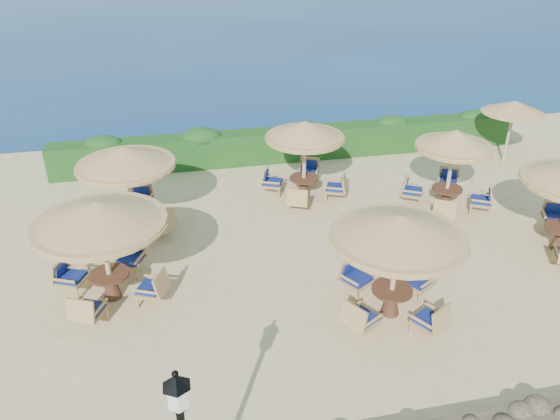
{
  "coord_description": "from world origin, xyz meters",
  "views": [
    {
      "loc": [
        -4.54,
        -11.94,
        8.36
      ],
      "look_at": [
        -1.88,
        0.8,
        1.3
      ],
      "focal_mm": 35.0,
      "sensor_mm": 36.0,
      "label": 1
    }
  ],
  "objects_px": {
    "cafe_set_4": "(305,148)",
    "cafe_set_5": "(452,159)",
    "cafe_set_1": "(397,246)",
    "cafe_set_0": "(101,231)",
    "cafe_set_3": "(127,171)",
    "extra_parasol": "(514,107)"
  },
  "relations": [
    {
      "from": "cafe_set_3",
      "to": "cafe_set_4",
      "type": "bearing_deg",
      "value": 10.87
    },
    {
      "from": "extra_parasol",
      "to": "cafe_set_4",
      "type": "relative_size",
      "value": 0.84
    },
    {
      "from": "cafe_set_4",
      "to": "cafe_set_5",
      "type": "xyz_separation_m",
      "value": [
        4.28,
        -1.7,
        -0.06
      ]
    },
    {
      "from": "extra_parasol",
      "to": "cafe_set_1",
      "type": "height_order",
      "value": "cafe_set_1"
    },
    {
      "from": "cafe_set_3",
      "to": "cafe_set_5",
      "type": "distance_m",
      "value": 9.82
    },
    {
      "from": "cafe_set_1",
      "to": "cafe_set_3",
      "type": "bearing_deg",
      "value": 138.71
    },
    {
      "from": "cafe_set_3",
      "to": "cafe_set_5",
      "type": "height_order",
      "value": "same"
    },
    {
      "from": "extra_parasol",
      "to": "cafe_set_0",
      "type": "height_order",
      "value": "cafe_set_0"
    },
    {
      "from": "cafe_set_4",
      "to": "extra_parasol",
      "type": "bearing_deg",
      "value": 8.79
    },
    {
      "from": "cafe_set_3",
      "to": "cafe_set_4",
      "type": "distance_m",
      "value": 5.61
    },
    {
      "from": "extra_parasol",
      "to": "cafe_set_4",
      "type": "height_order",
      "value": "cafe_set_4"
    },
    {
      "from": "cafe_set_1",
      "to": "cafe_set_5",
      "type": "bearing_deg",
      "value": 51.14
    },
    {
      "from": "cafe_set_3",
      "to": "cafe_set_0",
      "type": "bearing_deg",
      "value": -97.83
    },
    {
      "from": "cafe_set_0",
      "to": "extra_parasol",
      "type": "bearing_deg",
      "value": 21.7
    },
    {
      "from": "cafe_set_0",
      "to": "cafe_set_5",
      "type": "distance_m",
      "value": 10.59
    },
    {
      "from": "extra_parasol",
      "to": "cafe_set_5",
      "type": "bearing_deg",
      "value": -142.91
    },
    {
      "from": "extra_parasol",
      "to": "cafe_set_5",
      "type": "height_order",
      "value": "cafe_set_5"
    },
    {
      "from": "cafe_set_0",
      "to": "cafe_set_1",
      "type": "bearing_deg",
      "value": -17.04
    },
    {
      "from": "cafe_set_1",
      "to": "cafe_set_3",
      "type": "relative_size",
      "value": 1.08
    },
    {
      "from": "extra_parasol",
      "to": "cafe_set_0",
      "type": "distance_m",
      "value": 15.26
    },
    {
      "from": "cafe_set_0",
      "to": "cafe_set_3",
      "type": "xyz_separation_m",
      "value": [
        0.46,
        3.31,
        0.02
      ]
    },
    {
      "from": "cafe_set_4",
      "to": "cafe_set_5",
      "type": "relative_size",
      "value": 1.03
    }
  ]
}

